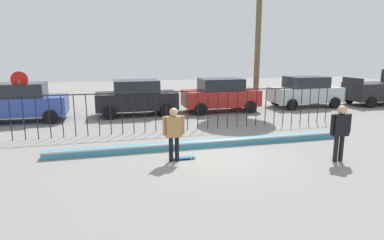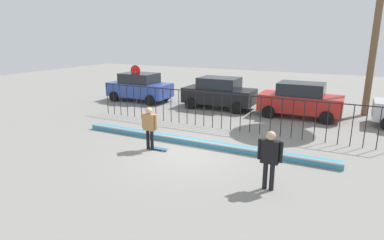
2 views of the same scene
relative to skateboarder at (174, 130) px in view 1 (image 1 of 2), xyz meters
The scene contains 12 objects.
ground_plane 1.79m from the skateboarder, 15.97° to the left, with size 60.00×60.00×0.00m, color gray.
bowl_coping_ledge 2.12m from the skateboarder, 42.49° to the left, with size 11.00×0.40×0.27m.
perimeter_fence 4.23m from the skateboarder, 70.43° to the left, with size 14.04×0.04×1.74m.
skateboarder is the anchor object (origin of this frame).
skateboard 1.01m from the skateboarder, 18.60° to the left, with size 0.80×0.20×0.07m.
camera_operator 5.14m from the skateboarder, 14.49° to the right, with size 0.72×0.27×1.78m.
parked_car_blue 9.89m from the skateboarder, 127.93° to the left, with size 4.30×2.12×1.90m.
parked_car_black 8.13m from the skateboarder, 92.90° to the left, with size 4.30×2.12×1.90m.
parked_car_red 9.14m from the skateboarder, 61.39° to the left, with size 4.30×2.12×1.90m.
parked_car_silver 12.96m from the skateboarder, 39.32° to the left, with size 4.30×2.12×1.90m.
pickup_truck 17.45m from the skateboarder, 26.54° to the left, with size 4.70×2.12×2.24m.
stop_sign 9.23m from the skateboarder, 129.49° to the left, with size 0.76×0.07×2.50m.
Camera 1 is at (-3.33, -10.00, 3.36)m, focal length 30.50 mm.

